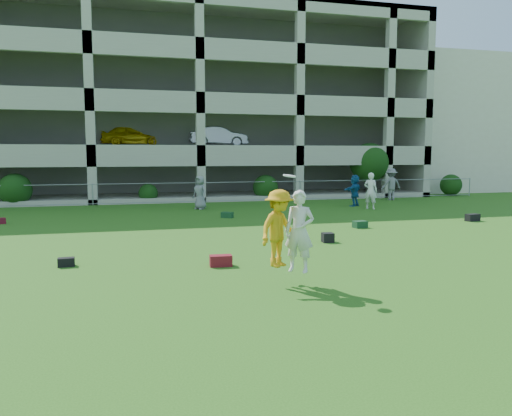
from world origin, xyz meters
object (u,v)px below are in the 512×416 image
object	(u,v)px
stucco_building	(452,128)
frisbee_contest	(285,229)
bystander_f	(391,184)
bystander_e	(371,191)
parking_garage	(183,110)
bystander_c	(200,193)
crate_d	(328,238)
bystander_d	(355,190)

from	to	relation	value
stucco_building	frisbee_contest	size ratio (longest dim) A/B	7.56
stucco_building	bystander_f	size ratio (longest dim) A/B	8.30
bystander_e	parking_garage	size ratio (longest dim) A/B	0.06
bystander_c	bystander_f	bearing A→B (deg)	60.83
bystander_e	crate_d	size ratio (longest dim) A/B	5.33
bystander_e	bystander_f	world-z (taller)	bystander_f
bystander_d	frisbee_contest	distance (m)	16.91
bystander_f	crate_d	size ratio (longest dim) A/B	5.51
bystander_d	crate_d	world-z (taller)	bystander_d
bystander_d	bystander_f	size ratio (longest dim) A/B	0.88
bystander_f	bystander_c	bearing A→B (deg)	11.35
parking_garage	frisbee_contest	bearing A→B (deg)	-92.06
stucco_building	bystander_e	xyz separation A→B (m)	(-15.17, -14.52, -4.07)
parking_garage	bystander_e	bearing A→B (deg)	-61.15
bystander_d	crate_d	xyz separation A→B (m)	(-5.71, -9.89, -0.70)
bystander_c	bystander_e	distance (m)	8.70
bystander_c	bystander_d	world-z (taller)	bystander_c
crate_d	bystander_d	bearing A→B (deg)	60.00
stucco_building	bystander_f	distance (m)	16.05
stucco_building	bystander_d	bearing A→B (deg)	-139.65
stucco_building	bystander_e	world-z (taller)	stucco_building
bystander_e	bystander_f	bearing A→B (deg)	-87.92
parking_garage	stucco_building	bearing A→B (deg)	0.75
bystander_e	bystander_d	bearing A→B (deg)	-41.33
bystander_d	crate_d	distance (m)	11.44
crate_d	parking_garage	distance (m)	23.45
bystander_f	parking_garage	xyz separation A→B (m)	(-11.40, 10.04, 5.05)
bystander_d	bystander_c	bearing A→B (deg)	-41.65
crate_d	parking_garage	xyz separation A→B (m)	(-1.96, 22.62, 5.86)
stucco_building	frisbee_contest	xyz separation A→B (m)	(-23.98, -27.55, -3.78)
parking_garage	bystander_d	bearing A→B (deg)	-58.91
bystander_d	bystander_f	bearing A→B (deg)	178.59
bystander_f	parking_garage	world-z (taller)	parking_garage
stucco_building	bystander_e	distance (m)	21.39
bystander_c	parking_garage	world-z (taller)	parking_garage
bystander_c	frisbee_contest	bearing A→B (deg)	-40.29
stucco_building	bystander_d	xyz separation A→B (m)	(-15.33, -13.03, -4.15)
bystander_c	crate_d	size ratio (longest dim) A/B	4.84
crate_d	frisbee_contest	bearing A→B (deg)	-122.39
bystander_d	parking_garage	xyz separation A→B (m)	(-7.67, 12.73, 5.17)
bystander_d	stucco_building	bearing A→B (deg)	-176.86
bystander_d	bystander_e	xyz separation A→B (m)	(0.16, -1.50, 0.09)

